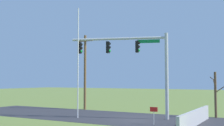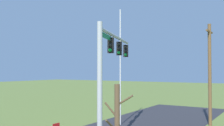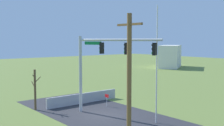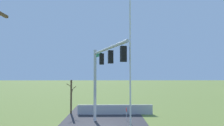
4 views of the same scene
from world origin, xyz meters
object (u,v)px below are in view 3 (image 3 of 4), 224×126
Objects in this scene: open_sign at (107,97)px; distant_building at (170,56)px; utility_pole at (129,84)px; bare_tree at (35,89)px; signal_mast at (102,58)px; flagpole at (157,65)px.

distant_building reaches higher than open_sign.
open_sign is at bearing 178.93° from distant_building.
utility_pole is 13.59m from bare_tree.
signal_mast reaches higher than bare_tree.
flagpole is at bearing -150.39° from bare_tree.
open_sign is at bearing -32.23° from utility_pole.
flagpole is 0.92× the size of distant_building.
utility_pole is 53.58m from distant_building.
flagpole is 7.73m from open_sign.
bare_tree is at bearing 171.75° from distant_building.
bare_tree is 6.88m from open_sign.
open_sign is 42.50m from distant_building.
bare_tree is at bearing 29.61° from flagpole.
utility_pole reaches higher than open_sign.
open_sign is (10.25, -6.46, -3.23)m from utility_pole.
signal_mast reaches higher than open_sign.
flagpole is 2.41× the size of bare_tree.
utility_pole reaches higher than signal_mast.
utility_pole is 12.54m from open_sign.
flagpole reaches higher than open_sign.
flagpole is 7.51× the size of open_sign.
flagpole is 46.66m from distant_building.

